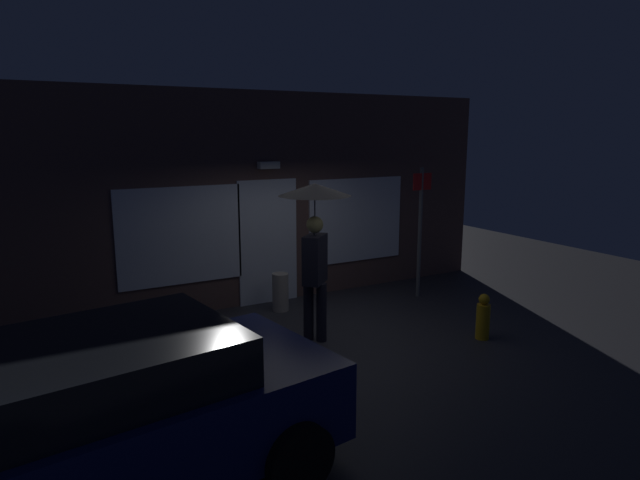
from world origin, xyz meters
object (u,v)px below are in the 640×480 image
Objects in this scene: sidewalk_bollard at (280,292)px; fire_hydrant at (483,318)px; parked_car at (92,421)px; street_sign_post at (420,225)px; person_with_umbrella at (315,224)px.

fire_hydrant is (2.05, -2.64, -0.01)m from sidewalk_bollard.
parked_car reaches higher than sidewalk_bollard.
sidewalk_bollard is at bearing 169.35° from street_sign_post.
person_with_umbrella is 3.36× the size of fire_hydrant.
person_with_umbrella is at bearing 26.90° from parked_car.
street_sign_post is at bearing 75.82° from fire_hydrant.
fire_hydrant is at bearing 3.72° from parked_car.
parked_car is 6.88m from street_sign_post.
person_with_umbrella reaches higher than parked_car.
street_sign_post reaches higher than fire_hydrant.
person_with_umbrella is 0.97× the size of street_sign_post.
parked_car is 5.12m from sidewalk_bollard.
sidewalk_bollard is (0.14, 1.48, -1.40)m from person_with_umbrella.
person_with_umbrella is at bearing -159.95° from street_sign_post.
street_sign_post is 2.83m from sidewalk_bollard.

